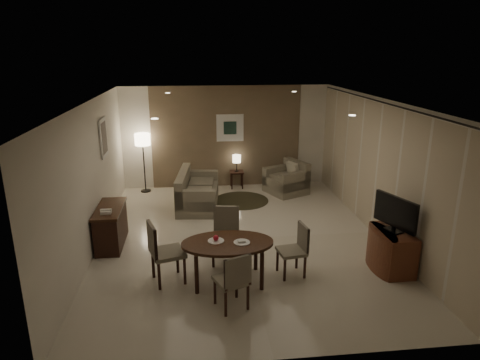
{
  "coord_description": "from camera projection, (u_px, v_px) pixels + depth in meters",
  "views": [
    {
      "loc": [
        -0.89,
        -7.72,
        3.6
      ],
      "look_at": [
        0.0,
        0.2,
        1.15
      ],
      "focal_mm": 32.0,
      "sensor_mm": 36.0,
      "label": 1
    }
  ],
  "objects": [
    {
      "name": "room_shell",
      "position": [
        239.0,
        167.0,
        8.47
      ],
      "size": [
        5.5,
        7.0,
        2.7
      ],
      "color": "beige",
      "rests_on": "ground"
    },
    {
      "name": "taupe_accent",
      "position": [
        226.0,
        137.0,
        11.4
      ],
      "size": [
        3.96,
        0.03,
        2.7
      ],
      "primitive_type": "cube",
      "color": "#7A634C",
      "rests_on": "wall_back"
    },
    {
      "name": "curtain_wall",
      "position": [
        377.0,
        170.0,
        8.39
      ],
      "size": [
        0.08,
        6.7,
        2.58
      ],
      "primitive_type": null,
      "color": "beige",
      "rests_on": "wall_right"
    },
    {
      "name": "curtain_rod",
      "position": [
        383.0,
        102.0,
        8.0
      ],
      "size": [
        0.03,
        6.8,
        0.03
      ],
      "primitive_type": "cylinder",
      "rotation": [
        1.57,
        0.0,
        0.0
      ],
      "color": "black",
      "rests_on": "wall_right"
    },
    {
      "name": "art_back_frame",
      "position": [
        230.0,
        128.0,
        11.32
      ],
      "size": [
        0.72,
        0.03,
        0.72
      ],
      "primitive_type": "cube",
      "color": "silver",
      "rests_on": "wall_back"
    },
    {
      "name": "art_back_canvas",
      "position": [
        230.0,
        128.0,
        11.3
      ],
      "size": [
        0.34,
        0.01,
        0.34
      ],
      "primitive_type": "cube",
      "color": "#1B3026",
      "rests_on": "wall_back"
    },
    {
      "name": "art_left_frame",
      "position": [
        103.0,
        138.0,
        8.79
      ],
      "size": [
        0.03,
        0.6,
        0.8
      ],
      "primitive_type": "cube",
      "color": "silver",
      "rests_on": "wall_left"
    },
    {
      "name": "art_left_canvas",
      "position": [
        104.0,
        138.0,
        8.8
      ],
      "size": [
        0.01,
        0.46,
        0.64
      ],
      "primitive_type": "cube",
      "color": "gray",
      "rests_on": "wall_left"
    },
    {
      "name": "downlight_nl",
      "position": [
        155.0,
        119.0,
        5.84
      ],
      "size": [
        0.1,
        0.1,
        0.01
      ],
      "primitive_type": "cylinder",
      "color": "white",
      "rests_on": "ceiling"
    },
    {
      "name": "downlight_nr",
      "position": [
        352.0,
        115.0,
        6.14
      ],
      "size": [
        0.1,
        0.1,
        0.01
      ],
      "primitive_type": "cylinder",
      "color": "white",
      "rests_on": "ceiling"
    },
    {
      "name": "downlight_fl",
      "position": [
        168.0,
        93.0,
        9.26
      ],
      "size": [
        0.1,
        0.1,
        0.01
      ],
      "primitive_type": "cylinder",
      "color": "white",
      "rests_on": "ceiling"
    },
    {
      "name": "downlight_fr",
      "position": [
        294.0,
        92.0,
        9.56
      ],
      "size": [
        0.1,
        0.1,
        0.01
      ],
      "primitive_type": "cylinder",
      "color": "white",
      "rests_on": "ceiling"
    },
    {
      "name": "console_desk",
      "position": [
        111.0,
        226.0,
        8.11
      ],
      "size": [
        0.48,
        1.2,
        0.75
      ],
      "primitive_type": null,
      "color": "#422715",
      "rests_on": "floor"
    },
    {
      "name": "telephone",
      "position": [
        106.0,
        211.0,
        7.7
      ],
      "size": [
        0.2,
        0.14,
        0.09
      ],
      "primitive_type": null,
      "color": "white",
      "rests_on": "console_desk"
    },
    {
      "name": "tv_cabinet",
      "position": [
        392.0,
        250.0,
        7.22
      ],
      "size": [
        0.48,
        0.9,
        0.7
      ],
      "primitive_type": null,
      "color": "brown",
      "rests_on": "floor"
    },
    {
      "name": "flat_tv",
      "position": [
        395.0,
        213.0,
        7.02
      ],
      "size": [
        0.36,
        0.85,
        0.6
      ],
      "primitive_type": null,
      "rotation": [
        0.0,
        0.0,
        0.35
      ],
      "color": "black",
      "rests_on": "tv_cabinet"
    },
    {
      "name": "dining_table",
      "position": [
        228.0,
        262.0,
        6.83
      ],
      "size": [
        1.46,
        0.91,
        0.68
      ],
      "primitive_type": null,
      "color": "#422715",
      "rests_on": "floor"
    },
    {
      "name": "chair_near",
      "position": [
        231.0,
        279.0,
        6.11
      ],
      "size": [
        0.56,
        0.56,
        0.89
      ],
      "primitive_type": null,
      "rotation": [
        0.0,
        0.0,
        3.52
      ],
      "color": "gray",
      "rests_on": "floor"
    },
    {
      "name": "chair_far",
      "position": [
        225.0,
        237.0,
        7.4
      ],
      "size": [
        0.54,
        0.54,
        0.97
      ],
      "primitive_type": null,
      "rotation": [
        0.0,
        0.0,
        -0.17
      ],
      "color": "gray",
      "rests_on": "floor"
    },
    {
      "name": "chair_left",
      "position": [
        168.0,
        252.0,
        6.79
      ],
      "size": [
        0.62,
        0.62,
        1.02
      ],
      "primitive_type": null,
      "rotation": [
        0.0,
        0.0,
        1.88
      ],
      "color": "gray",
      "rests_on": "floor"
    },
    {
      "name": "chair_right",
      "position": [
        291.0,
        251.0,
        7.0
      ],
      "size": [
        0.48,
        0.48,
        0.87
      ],
      "primitive_type": null,
      "rotation": [
        0.0,
        0.0,
        -1.42
      ],
      "color": "gray",
      "rests_on": "floor"
    },
    {
      "name": "plate_a",
      "position": [
        216.0,
        241.0,
        6.76
      ],
      "size": [
        0.26,
        0.26,
        0.02
      ],
      "primitive_type": "cylinder",
      "color": "white",
      "rests_on": "dining_table"
    },
    {
      "name": "plate_b",
      "position": [
        242.0,
        242.0,
        6.71
      ],
      "size": [
        0.26,
        0.26,
        0.02
      ],
      "primitive_type": "cylinder",
      "color": "white",
      "rests_on": "dining_table"
    },
    {
      "name": "fruit_apple",
      "position": [
        216.0,
        238.0,
        6.74
      ],
      "size": [
        0.09,
        0.09,
        0.09
      ],
      "primitive_type": "sphere",
      "color": "red",
      "rests_on": "plate_a"
    },
    {
      "name": "napkin",
      "position": [
        242.0,
        241.0,
        6.7
      ],
      "size": [
        0.12,
        0.08,
        0.03
      ],
      "primitive_type": "cube",
      "color": "white",
      "rests_on": "plate_b"
    },
    {
      "name": "round_rug",
      "position": [
        241.0,
        200.0,
        10.59
      ],
      "size": [
        1.35,
        1.35,
        0.01
      ],
      "primitive_type": "cylinder",
      "color": "#393520",
      "rests_on": "floor"
    },
    {
      "name": "sofa",
      "position": [
        198.0,
        189.0,
        10.14
      ],
      "size": [
        1.85,
        1.06,
        0.83
      ],
      "primitive_type": null,
      "rotation": [
        0.0,
        0.0,
        1.47
      ],
      "color": "gray",
      "rests_on": "floor"
    },
    {
      "name": "armchair",
      "position": [
        286.0,
        178.0,
        11.06
      ],
      "size": [
        1.18,
        1.2,
        0.82
      ],
      "primitive_type": null,
      "rotation": [
        0.0,
        0.0,
        -1.13
      ],
      "color": "gray",
      "rests_on": "floor"
    },
    {
      "name": "side_table",
      "position": [
        237.0,
        179.0,
        11.54
      ],
      "size": [
        0.36,
        0.36,
        0.46
      ],
      "primitive_type": null,
      "color": "black",
      "rests_on": "floor"
    },
    {
      "name": "table_lamp",
      "position": [
        237.0,
        162.0,
        11.39
      ],
      "size": [
        0.22,
        0.22,
        0.5
      ],
      "primitive_type": null,
      "color": "#FFEAC1",
      "rests_on": "side_table"
    },
    {
      "name": "floor_lamp",
      "position": [
        144.0,
        163.0,
        11.06
      ],
      "size": [
        0.39,
        0.39,
        1.54
      ],
      "primitive_type": null,
      "color": "#FFE5B7",
      "rests_on": "floor"
    }
  ]
}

